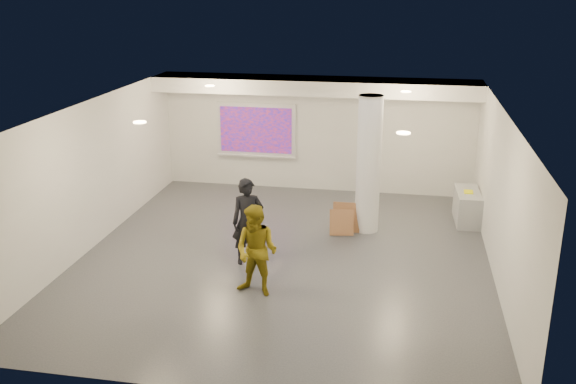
% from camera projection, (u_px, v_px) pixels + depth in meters
% --- Properties ---
extents(floor, '(8.00, 9.00, 0.01)m').
position_uv_depth(floor, '(284.00, 258.00, 12.79)').
color(floor, '#3B3E43').
rests_on(floor, ground).
extents(ceiling, '(8.00, 9.00, 0.01)m').
position_uv_depth(ceiling, '(284.00, 109.00, 11.85)').
color(ceiling, silver).
rests_on(ceiling, floor).
extents(wall_back, '(8.00, 0.01, 3.00)m').
position_uv_depth(wall_back, '(317.00, 134.00, 16.52)').
color(wall_back, silver).
rests_on(wall_back, floor).
extents(wall_front, '(8.00, 0.01, 3.00)m').
position_uv_depth(wall_front, '(218.00, 293.00, 8.12)').
color(wall_front, silver).
rests_on(wall_front, floor).
extents(wall_left, '(0.01, 9.00, 3.00)m').
position_uv_depth(wall_left, '(91.00, 175.00, 13.01)').
color(wall_left, silver).
rests_on(wall_left, floor).
extents(wall_right, '(0.01, 9.00, 3.00)m').
position_uv_depth(wall_right, '(500.00, 198.00, 11.63)').
color(wall_right, silver).
rests_on(wall_right, floor).
extents(soffit_band, '(8.00, 1.10, 0.36)m').
position_uv_depth(soffit_band, '(315.00, 86.00, 15.59)').
color(soffit_band, white).
rests_on(soffit_band, ceiling).
extents(downlight_nw, '(0.22, 0.22, 0.02)m').
position_uv_depth(downlight_nw, '(210.00, 86.00, 14.57)').
color(downlight_nw, beige).
rests_on(downlight_nw, ceiling).
extents(downlight_ne, '(0.22, 0.22, 0.02)m').
position_uv_depth(downlight_ne, '(406.00, 92.00, 13.81)').
color(downlight_ne, beige).
rests_on(downlight_ne, ceiling).
extents(downlight_sw, '(0.22, 0.22, 0.02)m').
position_uv_depth(downlight_sw, '(140.00, 122.00, 10.83)').
color(downlight_sw, beige).
rests_on(downlight_sw, ceiling).
extents(downlight_se, '(0.22, 0.22, 0.02)m').
position_uv_depth(downlight_se, '(403.00, 133.00, 10.07)').
color(downlight_se, beige).
rests_on(downlight_se, ceiling).
extents(column, '(0.52, 0.52, 3.00)m').
position_uv_depth(column, '(369.00, 165.00, 13.74)').
color(column, white).
rests_on(column, floor).
extents(projection_screen, '(2.10, 0.13, 1.42)m').
position_uv_depth(projection_screen, '(256.00, 131.00, 16.74)').
color(projection_screen, silver).
rests_on(projection_screen, wall_back).
extents(credenza, '(0.56, 1.26, 0.73)m').
position_uv_depth(credenza, '(467.00, 207.00, 14.59)').
color(credenza, '#9A9EA0').
rests_on(credenza, floor).
extents(postit_pad, '(0.20, 0.27, 0.03)m').
position_uv_depth(postit_pad, '(468.00, 192.00, 14.41)').
color(postit_pad, '#FAF805').
rests_on(postit_pad, credenza).
extents(cardboard_back, '(0.60, 0.19, 0.65)m').
position_uv_depth(cardboard_back, '(346.00, 217.00, 14.04)').
color(cardboard_back, brown).
rests_on(cardboard_back, floor).
extents(cardboard_front, '(0.54, 0.29, 0.56)m').
position_uv_depth(cardboard_front, '(342.00, 223.00, 13.86)').
color(cardboard_front, brown).
rests_on(cardboard_front, floor).
extents(woman, '(0.72, 0.60, 1.70)m').
position_uv_depth(woman, '(248.00, 222.00, 12.31)').
color(woman, black).
rests_on(woman, floor).
extents(man, '(0.92, 0.79, 1.63)m').
position_uv_depth(man, '(257.00, 251.00, 11.07)').
color(man, olive).
rests_on(man, floor).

